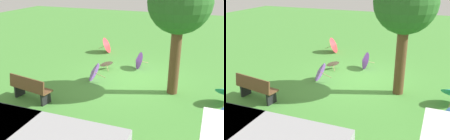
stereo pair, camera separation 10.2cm
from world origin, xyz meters
TOP-DOWN VIEW (x-y plane):
  - ground at (0.00, 0.00)m, footprint 40.00×40.00m
  - park_bench at (2.94, 3.15)m, footprint 1.65×0.72m
  - shade_tree at (-1.53, 0.68)m, footprint 2.15×2.15m
  - parasol_pink_0 at (1.72, -0.71)m, footprint 0.80×0.80m
  - parasol_red_0 at (2.69, -3.28)m, footprint 0.88×0.95m
  - parasol_purple_0 at (0.42, -1.34)m, footprint 0.83×0.90m
  - parasol_purple_3 at (1.69, 0.74)m, footprint 0.75×0.82m

SIDE VIEW (x-z plane):
  - ground at x=0.00m, z-range 0.00..0.00m
  - parasol_pink_0 at x=1.72m, z-range 0.04..0.59m
  - parasol_purple_3 at x=1.69m, z-range 0.00..0.82m
  - parasol_purple_0 at x=0.42m, z-range 0.00..0.82m
  - parasol_red_0 at x=2.69m, z-range 0.00..0.89m
  - park_bench at x=2.94m, z-range 0.01..0.92m
  - shade_tree at x=-1.53m, z-range 1.04..5.41m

